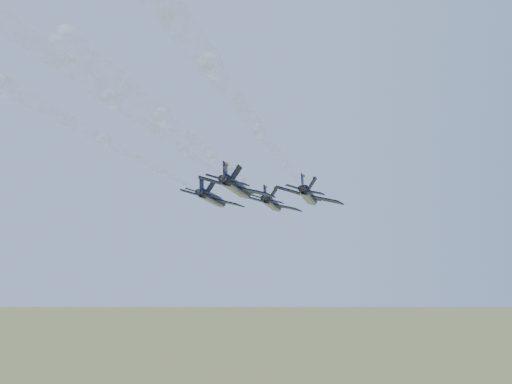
{
  "coord_description": "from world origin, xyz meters",
  "views": [
    {
      "loc": [
        1.03,
        -93.67,
        88.53
      ],
      "look_at": [
        -0.4,
        2.45,
        99.36
      ],
      "focal_mm": 40.0,
      "sensor_mm": 36.0,
      "label": 1
    }
  ],
  "objects_px": {
    "jet_slot": "(237,188)",
    "jet_left": "(213,199)",
    "jet_lead": "(272,204)",
    "jet_right": "(309,196)"
  },
  "relations": [
    {
      "from": "jet_lead",
      "to": "jet_right",
      "type": "bearing_deg",
      "value": -55.97
    },
    {
      "from": "jet_slot",
      "to": "jet_left",
      "type": "bearing_deg",
      "value": 119.06
    },
    {
      "from": "jet_lead",
      "to": "jet_left",
      "type": "relative_size",
      "value": 1.0
    },
    {
      "from": "jet_left",
      "to": "jet_slot",
      "type": "distance_m",
      "value": 16.48
    },
    {
      "from": "jet_left",
      "to": "jet_right",
      "type": "distance_m",
      "value": 16.71
    },
    {
      "from": "jet_left",
      "to": "jet_right",
      "type": "height_order",
      "value": "same"
    },
    {
      "from": "jet_lead",
      "to": "jet_right",
      "type": "distance_m",
      "value": 15.24
    },
    {
      "from": "jet_right",
      "to": "jet_lead",
      "type": "bearing_deg",
      "value": 124.03
    },
    {
      "from": "jet_lead",
      "to": "jet_left",
      "type": "height_order",
      "value": "same"
    },
    {
      "from": "jet_left",
      "to": "jet_right",
      "type": "bearing_deg",
      "value": -3.19
    }
  ]
}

